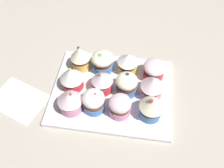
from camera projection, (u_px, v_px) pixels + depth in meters
ground_plane at (112, 96)px, 72.64cm from camera, size 180.00×180.00×3.00cm
baking_tray at (112, 91)px, 70.95cm from camera, size 33.54×26.58×1.20cm
cupcake_0 at (154, 70)px, 70.83cm from camera, size 6.41×6.41×6.07cm
cupcake_1 at (128, 63)px, 71.86cm from camera, size 6.03×6.03×6.95cm
cupcake_2 at (102, 62)px, 72.44cm from camera, size 6.38×6.38×6.88cm
cupcake_3 at (80, 57)px, 72.54cm from camera, size 5.84×5.84×8.03cm
cupcake_4 at (152, 87)px, 66.50cm from camera, size 6.32×6.32×7.21cm
cupcake_5 at (127, 83)px, 67.49cm from camera, size 5.99×5.99×7.26cm
cupcake_6 at (102, 82)px, 67.83cm from camera, size 5.88×5.88×7.21cm
cupcake_7 at (72, 77)px, 68.28cm from camera, size 6.52×6.52×7.73cm
cupcake_8 at (151, 107)px, 62.60cm from camera, size 6.32×6.32×7.68cm
cupcake_9 at (120, 106)px, 63.59cm from camera, size 5.84×5.84×6.40cm
cupcake_10 at (94, 101)px, 64.32cm from camera, size 5.95×5.95×6.87cm
cupcake_11 at (70, 101)px, 64.05cm from camera, size 6.48×6.48×7.16cm
napkin at (18, 100)px, 69.64cm from camera, size 17.29×15.05×0.60cm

